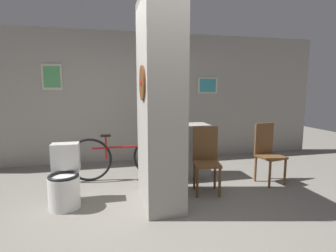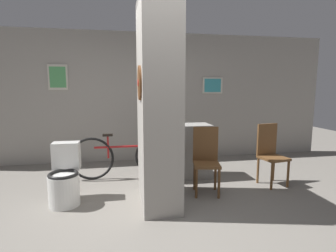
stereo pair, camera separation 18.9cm
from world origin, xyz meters
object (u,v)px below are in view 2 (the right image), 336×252
(chair_near_pillar, at_px, (206,158))
(chair_by_doorway, at_px, (270,152))
(toilet, at_px, (65,179))
(bottle_tall, at_px, (170,118))
(bicycle, at_px, (125,156))

(chair_near_pillar, xyz_separation_m, chair_by_doorway, (1.09, 0.15, 0.00))
(toilet, xyz_separation_m, chair_by_doorway, (3.01, 0.18, 0.18))
(chair_near_pillar, height_order, chair_by_doorway, same)
(bottle_tall, bearing_deg, toilet, -152.76)
(chair_by_doorway, relative_size, bottle_tall, 3.47)
(toilet, xyz_separation_m, bottle_tall, (1.54, 0.79, 0.67))
(chair_near_pillar, relative_size, bicycle, 0.54)
(bicycle, bearing_deg, toilet, -132.67)
(bottle_tall, bearing_deg, bicycle, 175.66)
(chair_near_pillar, bearing_deg, bicycle, 155.58)
(bicycle, distance_m, bottle_tall, 0.98)
(toilet, distance_m, chair_by_doorway, 3.02)
(chair_near_pillar, bearing_deg, chair_by_doorway, 18.80)
(chair_near_pillar, distance_m, chair_by_doorway, 1.10)
(chair_by_doorway, xyz_separation_m, bottle_tall, (-1.47, 0.61, 0.49))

